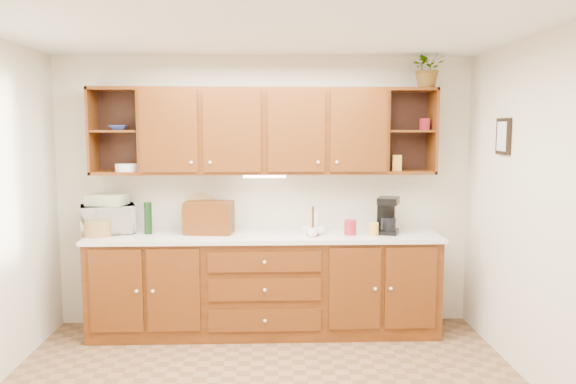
{
  "coord_description": "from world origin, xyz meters",
  "views": [
    {
      "loc": [
        0.04,
        -3.69,
        1.92
      ],
      "look_at": [
        0.21,
        1.15,
        1.37
      ],
      "focal_mm": 35.0,
      "sensor_mm": 36.0,
      "label": 1
    }
  ],
  "objects": [
    {
      "name": "countertop",
      "position": [
        0.0,
        1.44,
        0.92
      ],
      "size": [
        3.24,
        0.64,
        0.04
      ],
      "primitive_type": "cube",
      "color": "silver",
      "rests_on": "base_cabinets"
    },
    {
      "name": "coffee_maker",
      "position": [
        1.15,
        1.45,
        1.1
      ],
      "size": [
        0.25,
        0.29,
        0.34
      ],
      "rotation": [
        0.0,
        0.0,
        -0.35
      ],
      "color": "black",
      "rests_on": "countertop"
    },
    {
      "name": "bread_box",
      "position": [
        -0.52,
        1.49,
        1.09
      ],
      "size": [
        0.46,
        0.32,
        0.3
      ],
      "primitive_type": "cube",
      "rotation": [
        0.0,
        0.0,
        -0.13
      ],
      "color": "#3D1D07",
      "rests_on": "countertop"
    },
    {
      "name": "mug_tree",
      "position": [
        0.44,
        1.37,
        0.98
      ],
      "size": [
        0.25,
        0.24,
        0.27
      ],
      "rotation": [
        0.0,
        0.0,
        0.39
      ],
      "color": "#3D1D07",
      "rests_on": "countertop"
    },
    {
      "name": "wine_bottle",
      "position": [
        -1.08,
        1.49,
        1.09
      ],
      "size": [
        0.08,
        0.08,
        0.3
      ],
      "primitive_type": "cylinder",
      "rotation": [
        0.0,
        0.0,
        0.09
      ],
      "color": "black",
      "rests_on": "countertop"
    },
    {
      "name": "woven_tray",
      "position": [
        -0.61,
        1.6,
        0.95
      ],
      "size": [
        0.38,
        0.22,
        0.37
      ],
      "primitive_type": "cylinder",
      "rotation": [
        1.36,
        0.0,
        0.34
      ],
      "color": "#AA8247",
      "rests_on": "countertop"
    },
    {
      "name": "canister_yellow",
      "position": [
        1.0,
        1.34,
        1.0
      ],
      "size": [
        0.1,
        0.1,
        0.12
      ],
      "primitive_type": "cylinder",
      "rotation": [
        0.0,
        0.0,
        -0.19
      ],
      "color": "gold",
      "rests_on": "countertop"
    },
    {
      "name": "undercabinet_light",
      "position": [
        0.0,
        1.53,
        1.47
      ],
      "size": [
        0.4,
        0.05,
        0.02
      ],
      "primitive_type": "cube",
      "color": "white",
      "rests_on": "upper_cabinets"
    },
    {
      "name": "pantry_box_yellow",
      "position": [
        1.25,
        1.55,
        1.59
      ],
      "size": [
        0.09,
        0.08,
        0.15
      ],
      "primitive_type": "cube",
      "rotation": [
        0.0,
        0.0,
        -0.15
      ],
      "color": "gold",
      "rests_on": "upper_cabinets"
    },
    {
      "name": "canister_white",
      "position": [
        0.48,
        1.48,
        1.04
      ],
      "size": [
        0.07,
        0.07,
        0.2
      ],
      "primitive_type": "cylinder",
      "rotation": [
        0.0,
        0.0,
        -0.02
      ],
      "color": "white",
      "rests_on": "countertop"
    },
    {
      "name": "canister_red",
      "position": [
        0.79,
        1.38,
        1.01
      ],
      "size": [
        0.14,
        0.14,
        0.14
      ],
      "primitive_type": "cylinder",
      "rotation": [
        0.0,
        0.0,
        0.28
      ],
      "color": "maroon",
      "rests_on": "countertop"
    },
    {
      "name": "base_cabinets",
      "position": [
        0.0,
        1.45,
        0.45
      ],
      "size": [
        3.2,
        0.6,
        0.9
      ],
      "primitive_type": "cube",
      "color": "#3D1D07",
      "rests_on": "floor"
    },
    {
      "name": "ceiling",
      "position": [
        0.0,
        0.0,
        2.6
      ],
      "size": [
        4.0,
        4.0,
        0.0
      ],
      "primitive_type": "plane",
      "rotation": [
        3.14,
        0.0,
        0.0
      ],
      "color": "white",
      "rests_on": "back_wall"
    },
    {
      "name": "back_wall",
      "position": [
        0.0,
        1.75,
        1.3
      ],
      "size": [
        4.0,
        0.0,
        4.0
      ],
      "primitive_type": "plane",
      "rotation": [
        1.57,
        0.0,
        0.0
      ],
      "color": "beige",
      "rests_on": "floor"
    },
    {
      "name": "potted_plant",
      "position": [
        1.52,
        1.55,
        2.47
      ],
      "size": [
        0.4,
        0.37,
        0.37
      ],
      "primitive_type": "imported",
      "rotation": [
        0.0,
        0.0,
        0.29
      ],
      "color": "#999999",
      "rests_on": "upper_cabinets"
    },
    {
      "name": "wicker_basket",
      "position": [
        -1.52,
        1.4,
        1.01
      ],
      "size": [
        0.27,
        0.27,
        0.15
      ],
      "primitive_type": "cylinder",
      "rotation": [
        0.0,
        0.0,
        -0.18
      ],
      "color": "#AA8247",
      "rests_on": "countertop"
    },
    {
      "name": "pantry_box_red",
      "position": [
        1.5,
        1.56,
        1.95
      ],
      "size": [
        0.08,
        0.08,
        0.11
      ],
      "primitive_type": "cube",
      "rotation": [
        0.0,
        0.0,
        0.19
      ],
      "color": "maroon",
      "rests_on": "upper_cabinets"
    },
    {
      "name": "towel_stack",
      "position": [
        -1.47,
        1.55,
        1.26
      ],
      "size": [
        0.37,
        0.3,
        0.1
      ],
      "primitive_type": "cube",
      "rotation": [
        0.0,
        0.0,
        -0.19
      ],
      "color": "#EBE36E",
      "rests_on": "microwave"
    },
    {
      "name": "microwave",
      "position": [
        -1.47,
        1.55,
        1.07
      ],
      "size": [
        0.56,
        0.46,
        0.27
      ],
      "primitive_type": "imported",
      "rotation": [
        0.0,
        0.0,
        0.31
      ],
      "color": "beige",
      "rests_on": "countertop"
    },
    {
      "name": "framed_picture",
      "position": [
        1.98,
        0.9,
        1.85
      ],
      "size": [
        0.03,
        0.24,
        0.3
      ],
      "primitive_type": "cube",
      "color": "black",
      "rests_on": "right_wall"
    },
    {
      "name": "plate_stack",
      "position": [
        -1.28,
        1.55,
        1.56
      ],
      "size": [
        0.21,
        0.21,
        0.07
      ],
      "primitive_type": "cylinder",
      "rotation": [
        0.0,
        0.0,
        0.01
      ],
      "color": "white",
      "rests_on": "upper_cabinets"
    },
    {
      "name": "upper_cabinets",
      "position": [
        0.01,
        1.59,
        1.89
      ],
      "size": [
        3.2,
        0.33,
        0.8
      ],
      "color": "#3D1D07",
      "rests_on": "back_wall"
    },
    {
      "name": "right_wall",
      "position": [
        2.0,
        0.0,
        1.3
      ],
      "size": [
        0.0,
        3.5,
        3.5
      ],
      "primitive_type": "plane",
      "rotation": [
        1.57,
        0.0,
        -1.57
      ],
      "color": "beige",
      "rests_on": "floor"
    },
    {
      "name": "bowl_stack",
      "position": [
        -1.35,
        1.57,
        1.92
      ],
      "size": [
        0.19,
        0.19,
        0.04
      ],
      "primitive_type": "imported",
      "rotation": [
        0.0,
        0.0,
        0.06
      ],
      "color": "#293A99",
      "rests_on": "upper_cabinets"
    }
  ]
}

